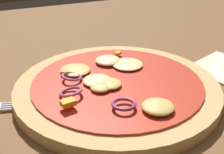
# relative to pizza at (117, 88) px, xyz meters

# --- Properties ---
(dining_table) EXTENTS (1.28, 1.09, 0.03)m
(dining_table) POSITION_rel_pizza_xyz_m (-0.04, -0.01, -0.03)
(dining_table) COLOR brown
(dining_table) RESTS_ON ground
(pizza) EXTENTS (0.30, 0.30, 0.03)m
(pizza) POSITION_rel_pizza_xyz_m (0.00, 0.00, 0.00)
(pizza) COLOR tan
(pizza) RESTS_ON dining_table
(napkin) EXTENTS (0.14, 0.13, 0.00)m
(napkin) POSITION_rel_pizza_xyz_m (0.21, 0.01, -0.01)
(napkin) COLOR silver
(napkin) RESTS_ON dining_table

